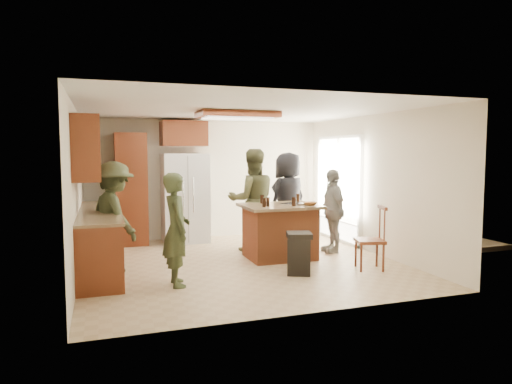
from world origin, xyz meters
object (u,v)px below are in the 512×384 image
object	(u,v)px
person_counter	(114,217)
person_side_right	(332,211)
kitchen_island	(280,231)
refrigerator	(185,198)
trash_bin	(299,253)
person_behind_left	(252,200)
spindle_chair	(371,241)
person_front_left	(176,229)
person_behind_right	(288,199)

from	to	relation	value
person_counter	person_side_right	bearing A→B (deg)	-112.66
kitchen_island	refrigerator	bearing A→B (deg)	123.11
trash_bin	kitchen_island	bearing A→B (deg)	83.98
person_counter	trash_bin	xyz separation A→B (m)	(2.61, -1.07, -0.53)
person_behind_left	spindle_chair	world-z (taller)	person_behind_left
person_counter	kitchen_island	size ratio (longest dim) A/B	1.32
kitchen_island	person_counter	bearing A→B (deg)	179.69
person_front_left	refrigerator	xyz separation A→B (m)	(0.65, 3.03, 0.12)
person_behind_right	spindle_chair	size ratio (longest dim) A/B	1.83
kitchen_island	trash_bin	world-z (taller)	kitchen_island
person_front_left	person_side_right	world-z (taller)	person_front_left
person_counter	kitchen_island	world-z (taller)	person_counter
refrigerator	trash_bin	distance (m)	3.31
person_behind_right	person_side_right	bearing A→B (deg)	103.22
person_behind_right	refrigerator	world-z (taller)	person_behind_right
person_front_left	person_behind_right	world-z (taller)	person_behind_right
person_side_right	person_counter	distance (m)	3.81
person_behind_right	kitchen_island	bearing A→B (deg)	35.81
trash_bin	spindle_chair	distance (m)	1.18
person_front_left	kitchen_island	world-z (taller)	person_front_left
person_front_left	kitchen_island	xyz separation A→B (m)	(1.94, 1.05, -0.30)
person_behind_left	person_side_right	xyz separation A→B (m)	(1.35, -0.58, -0.18)
person_front_left	person_behind_left	bearing A→B (deg)	-45.20
person_behind_left	person_behind_right	bearing A→B (deg)	-163.82
trash_bin	spindle_chair	bearing A→B (deg)	-5.35
person_behind_left	person_side_right	world-z (taller)	person_behind_left
person_side_right	spindle_chair	world-z (taller)	person_side_right
person_front_left	kitchen_island	bearing A→B (deg)	-63.41
trash_bin	spindle_chair	xyz separation A→B (m)	(1.17, -0.11, 0.13)
person_behind_right	kitchen_island	xyz separation A→B (m)	(-0.53, -0.90, -0.44)
person_behind_left	refrigerator	size ratio (longest dim) A/B	1.05
person_counter	trash_bin	size ratio (longest dim) A/B	2.68
refrigerator	spindle_chair	xyz separation A→B (m)	(2.35, -3.14, -0.45)
person_counter	refrigerator	distance (m)	2.43
person_behind_right	trash_bin	bearing A→B (deg)	48.13
refrigerator	trash_bin	bearing A→B (deg)	-68.79
person_behind_right	person_counter	xyz separation A→B (m)	(-3.25, -0.89, -0.07)
person_behind_right	person_counter	bearing A→B (deg)	-8.46
person_front_left	refrigerator	size ratio (longest dim) A/B	0.86
person_behind_right	kitchen_island	world-z (taller)	person_behind_right
trash_bin	spindle_chair	size ratio (longest dim) A/B	0.63
person_side_right	trash_bin	size ratio (longest dim) A/B	2.42
person_behind_left	person_counter	xyz separation A→B (m)	(-2.46, -0.72, -0.10)
person_front_left	person_counter	distance (m)	1.32
person_behind_right	refrigerator	size ratio (longest dim) A/B	1.01
person_behind_left	trash_bin	bearing A→B (deg)	98.69
spindle_chair	person_behind_left	bearing A→B (deg)	124.68
person_behind_right	person_side_right	distance (m)	0.95
person_front_left	person_behind_right	xyz separation A→B (m)	(2.47, 1.95, 0.14)
person_behind_right	trash_bin	xyz separation A→B (m)	(-0.64, -1.96, -0.59)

